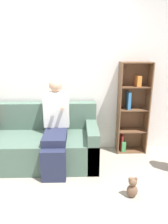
{
  "coord_description": "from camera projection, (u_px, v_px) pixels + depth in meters",
  "views": [
    {
      "loc": [
        0.52,
        -2.36,
        1.7
      ],
      "look_at": [
        0.59,
        0.58,
        0.8
      ],
      "focal_mm": 32.0,
      "sensor_mm": 36.0,
      "label": 1
    }
  ],
  "objects": [
    {
      "name": "couch",
      "position": [
        32.0,
        143.0,
        3.16
      ],
      "size": [
        2.07,
        0.87,
        0.89
      ],
      "color": "#4C6656",
      "rests_on": "ground_plane"
    },
    {
      "name": "ground_plane",
      "position": [
        42.0,
        180.0,
        2.74
      ],
      "size": [
        14.0,
        14.0,
        0.0
      ],
      "primitive_type": "plane",
      "color": "#9E9384"
    },
    {
      "name": "adult_seated",
      "position": [
        55.0,
        124.0,
        2.95
      ],
      "size": [
        0.39,
        0.79,
        1.3
      ],
      "color": "#232842",
      "rests_on": "ground_plane"
    },
    {
      "name": "bookshelf",
      "position": [
        132.0,
        110.0,
        3.38
      ],
      "size": [
        0.5,
        0.26,
        1.54
      ],
      "color": "brown",
      "rests_on": "ground_plane"
    },
    {
      "name": "back_wall",
      "position": [
        48.0,
        78.0,
        3.32
      ],
      "size": [
        10.0,
        0.06,
        2.55
      ],
      "color": "silver",
      "rests_on": "ground_plane"
    },
    {
      "name": "teddy_bear",
      "position": [
        132.0,
        188.0,
        2.4
      ],
      "size": [
        0.13,
        0.11,
        0.27
      ],
      "color": "brown",
      "rests_on": "ground_plane"
    }
  ]
}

